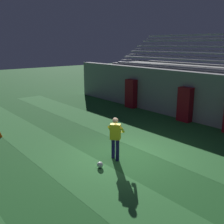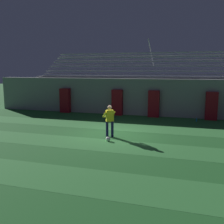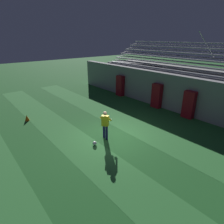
{
  "view_description": "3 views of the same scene",
  "coord_description": "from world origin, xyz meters",
  "views": [
    {
      "loc": [
        7.07,
        -6.56,
        4.32
      ],
      "look_at": [
        -0.74,
        -0.03,
        1.67
      ],
      "focal_mm": 42.0,
      "sensor_mm": 36.0,
      "label": 1
    },
    {
      "loc": [
        3.97,
        -13.3,
        3.53
      ],
      "look_at": [
        -0.1,
        0.22,
        1.2
      ],
      "focal_mm": 42.0,
      "sensor_mm": 36.0,
      "label": 2
    },
    {
      "loc": [
        7.45,
        -6.23,
        5.42
      ],
      "look_at": [
        -0.67,
        0.57,
        1.17
      ],
      "focal_mm": 30.0,
      "sensor_mm": 36.0,
      "label": 3
    }
  ],
  "objects": [
    {
      "name": "ground_plane",
      "position": [
        0.0,
        0.0,
        0.0
      ],
      "size": [
        80.0,
        80.0,
        0.0
      ],
      "primitive_type": "plane",
      "color": "#236028"
    },
    {
      "name": "turf_stripe_near",
      "position": [
        0.0,
        -6.0,
        0.0
      ],
      "size": [
        28.0,
        1.98,
        0.01
      ],
      "primitive_type": "cube",
      "color": "#337A38",
      "rests_on": "ground"
    },
    {
      "name": "turf_stripe_mid",
      "position": [
        0.0,
        -2.04,
        0.0
      ],
      "size": [
        28.0,
        1.98,
        0.01
      ],
      "primitive_type": "cube",
      "color": "#337A38",
      "rests_on": "ground"
    },
    {
      "name": "turf_stripe_far",
      "position": [
        0.0,
        1.93,
        0.0
      ],
      "size": [
        28.0,
        1.98,
        0.01
      ],
      "primitive_type": "cube",
      "color": "#337A38",
      "rests_on": "ground"
    },
    {
      "name": "back_wall",
      "position": [
        0.0,
        6.5,
        1.4
      ],
      "size": [
        24.0,
        0.6,
        2.8
      ],
      "primitive_type": "cube",
      "color": "gray",
      "rests_on": "ground"
    },
    {
      "name": "padding_pillar_gate_left",
      "position": [
        -1.4,
        5.95,
        0.98
      ],
      "size": [
        0.81,
        0.44,
        1.96
      ],
      "primitive_type": "cube",
      "color": "maroon",
      "rests_on": "ground"
    },
    {
      "name": "padding_pillar_gate_right",
      "position": [
        1.4,
        5.95,
        0.98
      ],
      "size": [
        0.81,
        0.44,
        1.96
      ],
      "primitive_type": "cube",
      "color": "maroon",
      "rests_on": "ground"
    },
    {
      "name": "padding_pillar_far_left",
      "position": [
        -5.82,
        5.95,
        0.98
      ],
      "size": [
        0.81,
        0.44,
        1.96
      ],
      "primitive_type": "cube",
      "color": "maroon",
      "rests_on": "ground"
    },
    {
      "name": "padding_pillar_far_right",
      "position": [
        5.4,
        5.95,
        0.98
      ],
      "size": [
        0.81,
        0.44,
        1.96
      ],
      "primitive_type": "cube",
      "color": "maroon",
      "rests_on": "ground"
    },
    {
      "name": "bleacher_stand",
      "position": [
        0.0,
        9.19,
        1.51
      ],
      "size": [
        18.0,
        4.75,
        5.83
      ],
      "color": "gray",
      "rests_on": "ground"
    },
    {
      "name": "goalkeeper",
      "position": [
        -0.03,
        -0.45,
        0.95
      ],
      "size": [
        0.74,
        0.72,
        1.67
      ],
      "color": "#19194C",
      "rests_on": "ground"
    },
    {
      "name": "soccer_ball",
      "position": [
        0.17,
        -1.36,
        0.11
      ],
      "size": [
        0.22,
        0.22,
        0.22
      ],
      "primitive_type": "sphere",
      "color": "white",
      "rests_on": "ground"
    },
    {
      "name": "water_bottle",
      "position": [
        4.44,
        5.05,
        0.12
      ],
      "size": [
        0.07,
        0.07,
        0.24
      ],
      "primitive_type": "cylinder",
      "color": "#1E8CD8",
      "rests_on": "ground"
    }
  ]
}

